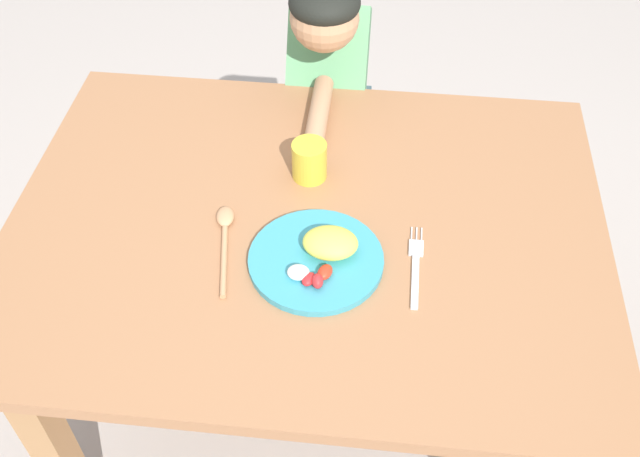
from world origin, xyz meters
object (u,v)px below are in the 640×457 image
plate (319,256)px  drinking_cup (309,161)px  spoon (225,234)px  fork (416,266)px  person (328,128)px

plate → drinking_cup: drinking_cup is taller
plate → drinking_cup: size_ratio=3.06×
spoon → plate: bearing=-113.2°
fork → spoon: bearing=84.5°
person → spoon: bearing=76.9°
drinking_cup → person: (-0.00, 0.42, -0.25)m
fork → spoon: 0.38m
spoon → person: 0.67m
fork → spoon: size_ratio=0.88×
plate → person: bearing=94.2°
drinking_cup → plate: bearing=-78.9°
plate → drinking_cup: bearing=101.1°
plate → person: (-0.05, 0.66, -0.22)m
fork → person: (-0.23, 0.66, -0.21)m
plate → fork: bearing=2.4°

